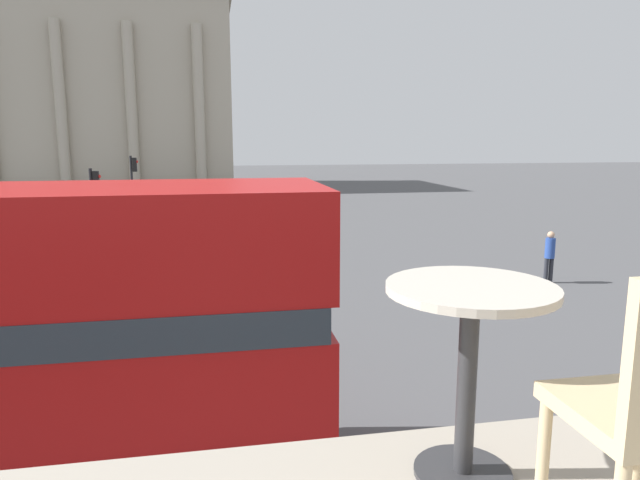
# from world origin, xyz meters

# --- Properties ---
(cafe_dining_table) EXTENTS (0.60, 0.60, 0.73)m
(cafe_dining_table) POSITION_xyz_m (0.93, -0.35, 4.07)
(cafe_dining_table) COLOR #2D2D30
(cafe_dining_table) RESTS_ON cafe_floor_slab
(plaza_building_left) EXTENTS (28.87, 14.82, 17.36)m
(plaza_building_left) POSITION_xyz_m (-12.14, 56.78, 8.68)
(plaza_building_left) COLOR #B2A893
(plaza_building_left) RESTS_ON ground_plane
(traffic_light_near) EXTENTS (0.42, 0.24, 3.79)m
(traffic_light_near) POSITION_xyz_m (-3.43, 11.93, 2.47)
(traffic_light_near) COLOR black
(traffic_light_near) RESTS_ON ground_plane
(traffic_light_mid) EXTENTS (0.42, 0.24, 3.69)m
(traffic_light_mid) POSITION_xyz_m (-4.22, 19.92, 2.42)
(traffic_light_mid) COLOR black
(traffic_light_mid) RESTS_ON ground_plane
(traffic_light_far) EXTENTS (0.42, 0.24, 3.90)m
(traffic_light_far) POSITION_xyz_m (-3.86, 28.00, 2.55)
(traffic_light_far) COLOR black
(traffic_light_far) RESTS_ON ground_plane
(pedestrian_blue) EXTENTS (0.32, 0.32, 1.74)m
(pedestrian_blue) POSITION_xyz_m (11.00, 14.63, 1.01)
(pedestrian_blue) COLOR #282B33
(pedestrian_blue) RESTS_ON ground_plane
(pedestrian_red) EXTENTS (0.32, 0.32, 1.83)m
(pedestrian_red) POSITION_xyz_m (-8.03, 32.06, 1.06)
(pedestrian_red) COLOR #282B33
(pedestrian_red) RESTS_ON ground_plane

